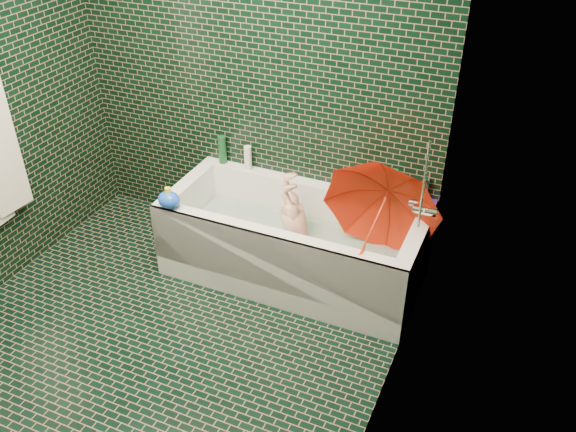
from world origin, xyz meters
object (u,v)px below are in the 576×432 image
at_px(child, 299,234).
at_px(bathtub, 292,250).
at_px(rubber_duck, 392,195).
at_px(bath_toy, 169,200).
at_px(umbrella, 375,221).

bearing_deg(child, bathtub, -39.40).
bearing_deg(rubber_duck, bath_toy, -147.56).
xyz_separation_m(bathtub, umbrella, (0.56, -0.03, 0.40)).
xyz_separation_m(child, umbrella, (0.53, -0.09, 0.30)).
distance_m(rubber_duck, bath_toy, 1.44).
bearing_deg(bath_toy, umbrella, 34.44).
xyz_separation_m(child, rubber_duck, (0.54, 0.28, 0.28)).
height_order(bathtub, bath_toy, bath_toy).
bearing_deg(umbrella, child, 177.27).
xyz_separation_m(rubber_duck, bath_toy, (-1.28, -0.66, 0.03)).
bearing_deg(bathtub, bath_toy, -155.74).
distance_m(umbrella, rubber_duck, 0.37).
bearing_deg(umbrella, bathtub, -176.27).
xyz_separation_m(umbrella, rubber_duck, (0.00, 0.37, -0.02)).
relative_size(bathtub, rubber_duck, 16.39).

